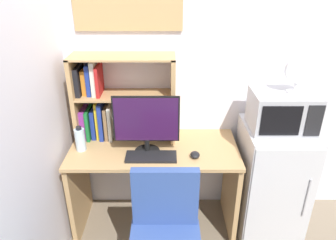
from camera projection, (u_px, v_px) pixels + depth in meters
name	position (u px, v px, depth m)	size (l,w,h in m)	color
wall_back	(320.00, 69.00, 2.50)	(6.40, 0.04, 2.60)	silver
desk	(156.00, 172.00, 2.56)	(1.30, 0.60, 0.77)	tan
hutch_bookshelf	(111.00, 98.00, 2.47)	(0.78, 0.27, 0.68)	tan
monitor	(147.00, 123.00, 2.28)	(0.48, 0.19, 0.45)	black
keyboard	(152.00, 157.00, 2.31)	(0.37, 0.15, 0.02)	black
computer_mouse	(196.00, 155.00, 2.32)	(0.07, 0.09, 0.04)	black
water_bottle	(81.00, 139.00, 2.38)	(0.08, 0.08, 0.20)	silver
mini_fridge	(272.00, 180.00, 2.57)	(0.50, 0.56, 0.94)	silver
microwave	(284.00, 111.00, 2.30)	(0.46, 0.34, 0.29)	#ADADB2
desk_fan	(300.00, 73.00, 2.17)	(0.19, 0.11, 0.26)	silver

